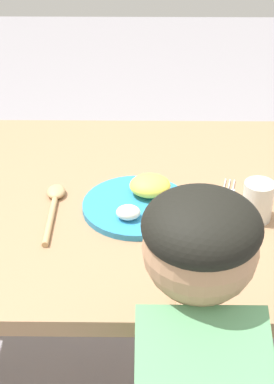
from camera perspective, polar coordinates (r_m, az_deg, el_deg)
The scene contains 5 objects.
dining_table at distance 1.36m, azimuth 1.23°, elevation -4.24°, with size 1.49×0.79×0.70m.
plate at distance 1.25m, azimuth 0.29°, elevation -0.87°, with size 0.24×0.24×0.06m.
fork at distance 1.27m, azimuth 8.71°, elevation -1.44°, with size 0.07×0.23×0.01m.
spoon at distance 1.27m, azimuth -8.24°, elevation -1.03°, with size 0.04×0.22×0.02m.
drinking_cup at distance 1.23m, azimuth 11.88°, elevation -0.88°, with size 0.06×0.06×0.09m, color silver.
Camera 1 is at (-0.02, -1.09, 1.41)m, focal length 53.76 mm.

